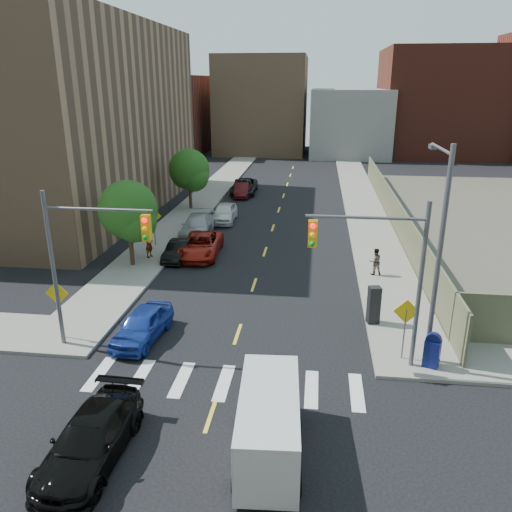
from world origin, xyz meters
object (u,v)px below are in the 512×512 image
(parked_car_maroon, at_px, (242,190))
(pedestrian_east, at_px, (375,262))
(payphone, at_px, (374,305))
(mailbox, at_px, (432,350))
(parked_car_black, at_px, (178,250))
(parked_car_blue, at_px, (142,325))
(parked_car_grey, at_px, (244,186))
(parked_car_white, at_px, (224,213))
(pedestrian_west, at_px, (149,244))
(parked_car_silver, at_px, (197,226))
(parked_car_red, at_px, (201,245))
(black_sedan, at_px, (91,439))
(cargo_van, at_px, (269,420))

(parked_car_maroon, bearing_deg, pedestrian_east, -66.90)
(payphone, height_order, pedestrian_east, payphone)
(mailbox, height_order, pedestrian_east, pedestrian_east)
(parked_car_black, relative_size, parked_car_maroon, 0.89)
(parked_car_blue, distance_m, parked_car_grey, 31.61)
(parked_car_maroon, height_order, mailbox, mailbox)
(parked_car_black, bearing_deg, payphone, -32.67)
(parked_car_white, relative_size, pedestrian_west, 2.47)
(parked_car_silver, xyz_separation_m, parked_car_grey, (1.30, 15.52, -0.02))
(parked_car_maroon, relative_size, pedestrian_east, 2.56)
(parked_car_black, height_order, parked_car_grey, parked_car_grey)
(parked_car_red, xyz_separation_m, parked_car_silver, (-1.30, 4.45, 0.03))
(parked_car_red, distance_m, parked_car_grey, 19.97)
(parked_car_silver, bearing_deg, parked_car_red, -77.59)
(parked_car_maroon, bearing_deg, parked_car_grey, 84.86)
(parked_car_red, height_order, pedestrian_west, pedestrian_west)
(parked_car_maroon, height_order, black_sedan, black_sedan)
(black_sedan, bearing_deg, mailbox, 31.41)
(parked_car_silver, height_order, payphone, payphone)
(parked_car_blue, relative_size, parked_car_white, 0.93)
(parked_car_black, bearing_deg, pedestrian_west, -170.98)
(parked_car_black, height_order, parked_car_maroon, parked_car_maroon)
(cargo_van, xyz_separation_m, pedestrian_east, (4.81, 15.68, -0.17))
(mailbox, bearing_deg, black_sedan, -126.58)
(mailbox, height_order, pedestrian_west, pedestrian_west)
(parked_car_black, height_order, pedestrian_west, pedestrian_west)
(parked_car_maroon, bearing_deg, cargo_van, -85.21)
(parked_car_blue, xyz_separation_m, payphone, (10.50, 2.68, 0.36))
(parked_car_blue, xyz_separation_m, pedestrian_east, (11.21, 9.17, 0.25))
(parked_car_blue, distance_m, parked_car_maroon, 30.05)
(parked_car_maroon, distance_m, black_sedan, 37.63)
(parked_car_silver, bearing_deg, pedestrian_east, -32.85)
(pedestrian_east, bearing_deg, pedestrian_west, -19.24)
(black_sedan, xyz_separation_m, mailbox, (11.47, 6.57, 0.16))
(pedestrian_east, bearing_deg, mailbox, 83.28)
(parked_car_blue, bearing_deg, pedestrian_west, 112.57)
(parked_car_grey, height_order, payphone, payphone)
(parked_car_red, height_order, pedestrian_east, pedestrian_east)
(parked_car_blue, bearing_deg, payphone, 20.04)
(mailbox, bearing_deg, pedestrian_east, 120.70)
(pedestrian_east, bearing_deg, cargo_van, 59.15)
(cargo_van, bearing_deg, pedestrian_east, 69.22)
(payphone, bearing_deg, parked_car_silver, 118.04)
(parked_car_silver, distance_m, parked_car_maroon, 14.01)
(payphone, bearing_deg, parked_car_white, 107.41)
(parked_car_white, distance_m, cargo_van, 27.64)
(parked_car_grey, xyz_separation_m, payphone, (10.50, -28.93, 0.32))
(parked_car_silver, height_order, parked_car_grey, parked_car_silver)
(parked_car_black, distance_m, parked_car_red, 1.57)
(parked_car_black, distance_m, cargo_van, 18.94)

